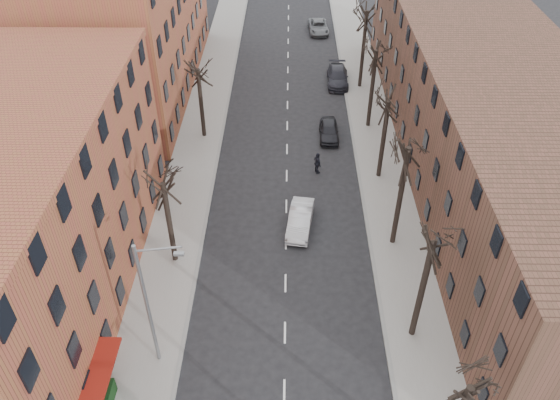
{
  "coord_description": "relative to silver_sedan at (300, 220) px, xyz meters",
  "views": [
    {
      "loc": [
        0.04,
        -8.6,
        26.82
      ],
      "look_at": [
        -0.42,
        19.78,
        4.0
      ],
      "focal_mm": 35.0,
      "sensor_mm": 36.0,
      "label": 1
    }
  ],
  "objects": [
    {
      "name": "tree_right_c",
      "position": [
        6.58,
        -1.54,
        -0.76
      ],
      "size": [
        5.2,
        5.2,
        11.6
      ],
      "primitive_type": null,
      "color": "black",
      "rests_on": "ground"
    },
    {
      "name": "silver_sedan",
      "position": [
        0.0,
        0.0,
        0.0
      ],
      "size": [
        2.23,
        4.81,
        1.53
      ],
      "primitive_type": "imported",
      "rotation": [
        0.0,
        0.0,
        -0.14
      ],
      "color": "#B8BAC0",
      "rests_on": "ground"
    },
    {
      "name": "building_left_far",
      "position": [
        -17.02,
        22.46,
        6.24
      ],
      "size": [
        12.0,
        28.0,
        14.0
      ],
      "primitive_type": "cube",
      "color": "brown",
      "rests_on": "ground"
    },
    {
      "name": "tree_right_b",
      "position": [
        6.58,
        -9.54,
        -0.76
      ],
      "size": [
        5.2,
        5.2,
        10.8
      ],
      "primitive_type": null,
      "color": "black",
      "rests_on": "ground"
    },
    {
      "name": "tree_right_e",
      "position": [
        6.58,
        14.46,
        -0.76
      ],
      "size": [
        5.2,
        5.2,
        10.8
      ],
      "primitive_type": null,
      "color": "black",
      "rests_on": "ground"
    },
    {
      "name": "streetlight",
      "position": [
        -8.05,
        -11.54,
        4.25
      ],
      "size": [
        2.45,
        0.22,
        9.03
      ],
      "color": "slate",
      "rests_on": "ground"
    },
    {
      "name": "tree_right_d",
      "position": [
        6.58,
        6.46,
        -0.76
      ],
      "size": [
        5.2,
        5.2,
        10.0
      ],
      "primitive_type": null,
      "color": "black",
      "rests_on": "ground"
    },
    {
      "name": "tree_right_f",
      "position": [
        6.58,
        22.46,
        -0.76
      ],
      "size": [
        5.2,
        5.2,
        11.6
      ],
      "primitive_type": null,
      "color": "black",
      "rests_on": "ground"
    },
    {
      "name": "sidewalk_right",
      "position": [
        6.98,
        13.46,
        -0.69
      ],
      "size": [
        4.0,
        90.0,
        0.15
      ],
      "primitive_type": "cube",
      "color": "gray",
      "rests_on": "ground"
    },
    {
      "name": "pedestrian_crossing",
      "position": [
        1.51,
        6.93,
        0.2
      ],
      "size": [
        0.88,
        1.22,
        1.93
      ],
      "primitive_type": "imported",
      "rotation": [
        0.0,
        0.0,
        1.98
      ],
      "color": "black",
      "rests_on": "ground"
    },
    {
      "name": "building_right",
      "position": [
        14.98,
        8.46,
        4.24
      ],
      "size": [
        12.0,
        50.0,
        10.0
      ],
      "primitive_type": "cube",
      "color": "#543227",
      "rests_on": "ground"
    },
    {
      "name": "sidewalk_left",
      "position": [
        -9.02,
        13.46,
        -0.69
      ],
      "size": [
        4.0,
        90.0,
        0.15
      ],
      "primitive_type": "cube",
      "color": "gray",
      "rests_on": "ground"
    },
    {
      "name": "parked_car_far",
      "position": [
        2.78,
        37.45,
        -0.06
      ],
      "size": [
        2.64,
        5.19,
        1.41
      ],
      "primitive_type": "imported",
      "rotation": [
        0.0,
        0.0,
        0.06
      ],
      "color": "#585B5F",
      "rests_on": "ground"
    },
    {
      "name": "tree_left_b",
      "position": [
        -8.62,
        12.46,
        -0.76
      ],
      "size": [
        5.2,
        5.2,
        9.5
      ],
      "primitive_type": null,
      "color": "black",
      "rests_on": "ground"
    },
    {
      "name": "building_left_near",
      "position": [
        -17.02,
        -6.54,
        5.24
      ],
      "size": [
        12.0,
        26.0,
        12.0
      ],
      "primitive_type": "cube",
      "color": "brown",
      "rests_on": "ground"
    },
    {
      "name": "parked_car_mid",
      "position": [
        4.28,
        23.3,
        0.01
      ],
      "size": [
        2.31,
        5.41,
        1.55
      ],
      "primitive_type": "imported",
      "rotation": [
        0.0,
        0.0,
        -0.02
      ],
      "color": "black",
      "rests_on": "ground"
    },
    {
      "name": "parked_car_near",
      "position": [
        2.78,
        12.49,
        -0.04
      ],
      "size": [
        1.74,
        4.25,
        1.44
      ],
      "primitive_type": "imported",
      "rotation": [
        0.0,
        0.0,
        -0.01
      ],
      "color": "black",
      "rests_on": "ground"
    },
    {
      "name": "tree_left_a",
      "position": [
        -8.62,
        -3.54,
        -0.76
      ],
      "size": [
        5.2,
        5.2,
        9.5
      ],
      "primitive_type": null,
      "color": "black",
      "rests_on": "ground"
    }
  ]
}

